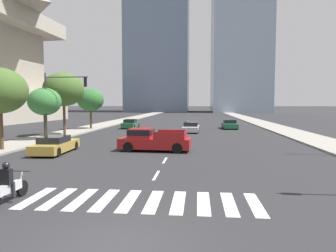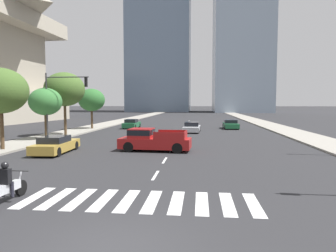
{
  "view_description": "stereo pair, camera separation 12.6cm",
  "coord_description": "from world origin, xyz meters",
  "px_view_note": "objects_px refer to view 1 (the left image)",
  "views": [
    {
      "loc": [
        2.02,
        -7.07,
        3.54
      ],
      "look_at": [
        0.0,
        13.67,
        2.0
      ],
      "focal_mm": 32.75,
      "sensor_mm": 36.0,
      "label": 1
    },
    {
      "loc": [
        2.15,
        -7.06,
        3.54
      ],
      "look_at": [
        0.0,
        13.67,
        2.0
      ],
      "focal_mm": 32.75,
      "sensor_mm": 36.0,
      "label": 2
    }
  ],
  "objects_px": {
    "pickup_truck": "(152,140)",
    "street_tree_third": "(64,89)",
    "traffic_signal_far": "(61,94)",
    "sedan_green_0": "(131,124)",
    "sedan_silver_1": "(191,127)",
    "street_tree_second": "(45,102)",
    "motorcycle_lead": "(8,186)",
    "street_tree_nearest": "(0,91)",
    "street_tree_fourth": "(91,100)",
    "sedan_gold_3": "(55,145)",
    "sedan_green_2": "(230,125)"
  },
  "relations": [
    {
      "from": "street_tree_third",
      "to": "sedan_silver_1",
      "type": "bearing_deg",
      "value": 23.31
    },
    {
      "from": "pickup_truck",
      "to": "street_tree_third",
      "type": "relative_size",
      "value": 0.8
    },
    {
      "from": "pickup_truck",
      "to": "street_tree_third",
      "type": "distance_m",
      "value": 15.17
    },
    {
      "from": "sedan_green_0",
      "to": "street_tree_third",
      "type": "bearing_deg",
      "value": 156.79
    },
    {
      "from": "sedan_silver_1",
      "to": "street_tree_fourth",
      "type": "relative_size",
      "value": 0.89
    },
    {
      "from": "street_tree_third",
      "to": "traffic_signal_far",
      "type": "bearing_deg",
      "value": -68.52
    },
    {
      "from": "motorcycle_lead",
      "to": "street_tree_second",
      "type": "xyz_separation_m",
      "value": [
        -7.73,
        17.63,
        3.11
      ]
    },
    {
      "from": "sedan_silver_1",
      "to": "street_tree_third",
      "type": "bearing_deg",
      "value": -63.7
    },
    {
      "from": "motorcycle_lead",
      "to": "traffic_signal_far",
      "type": "distance_m",
      "value": 18.47
    },
    {
      "from": "motorcycle_lead",
      "to": "street_tree_third",
      "type": "distance_m",
      "value": 23.58
    },
    {
      "from": "street_tree_fourth",
      "to": "traffic_signal_far",
      "type": "bearing_deg",
      "value": -81.87
    },
    {
      "from": "sedan_green_0",
      "to": "sedan_green_2",
      "type": "relative_size",
      "value": 1.02
    },
    {
      "from": "street_tree_nearest",
      "to": "street_tree_fourth",
      "type": "height_order",
      "value": "street_tree_nearest"
    },
    {
      "from": "sedan_gold_3",
      "to": "street_tree_third",
      "type": "relative_size",
      "value": 0.72
    },
    {
      "from": "street_tree_nearest",
      "to": "street_tree_third",
      "type": "height_order",
      "value": "street_tree_third"
    },
    {
      "from": "sedan_silver_1",
      "to": "street_tree_second",
      "type": "height_order",
      "value": "street_tree_second"
    },
    {
      "from": "pickup_truck",
      "to": "traffic_signal_far",
      "type": "bearing_deg",
      "value": -23.94
    },
    {
      "from": "motorcycle_lead",
      "to": "pickup_truck",
      "type": "distance_m",
      "value": 12.74
    },
    {
      "from": "motorcycle_lead",
      "to": "street_tree_second",
      "type": "bearing_deg",
      "value": 25.57
    },
    {
      "from": "sedan_gold_3",
      "to": "traffic_signal_far",
      "type": "distance_m",
      "value": 7.84
    },
    {
      "from": "sedan_green_2",
      "to": "street_tree_third",
      "type": "bearing_deg",
      "value": -59.13
    },
    {
      "from": "street_tree_nearest",
      "to": "street_tree_third",
      "type": "distance_m",
      "value": 10.78
    },
    {
      "from": "sedan_green_0",
      "to": "sedan_silver_1",
      "type": "bearing_deg",
      "value": -120.15
    },
    {
      "from": "motorcycle_lead",
      "to": "sedan_green_2",
      "type": "xyz_separation_m",
      "value": [
        11.19,
        33.45,
        -0.0
      ]
    },
    {
      "from": "pickup_truck",
      "to": "street_tree_nearest",
      "type": "distance_m",
      "value": 11.68
    },
    {
      "from": "street_tree_second",
      "to": "traffic_signal_far",
      "type": "bearing_deg",
      "value": -15.79
    },
    {
      "from": "pickup_truck",
      "to": "traffic_signal_far",
      "type": "height_order",
      "value": "traffic_signal_far"
    },
    {
      "from": "motorcycle_lead",
      "to": "street_tree_fourth",
      "type": "bearing_deg",
      "value": 16.29
    },
    {
      "from": "sedan_silver_1",
      "to": "pickup_truck",
      "type": "bearing_deg",
      "value": -6.56
    },
    {
      "from": "sedan_silver_1",
      "to": "sedan_green_2",
      "type": "distance_m",
      "value": 7.83
    },
    {
      "from": "street_tree_third",
      "to": "street_tree_fourth",
      "type": "xyz_separation_m",
      "value": [
        -0.0,
        8.28,
        -1.05
      ]
    },
    {
      "from": "sedan_green_0",
      "to": "sedan_silver_1",
      "type": "distance_m",
      "value": 10.17
    },
    {
      "from": "sedan_green_2",
      "to": "street_tree_fourth",
      "type": "bearing_deg",
      "value": -80.7
    },
    {
      "from": "sedan_gold_3",
      "to": "pickup_truck",
      "type": "bearing_deg",
      "value": -78.89
    },
    {
      "from": "sedan_green_0",
      "to": "motorcycle_lead",
      "type": "bearing_deg",
      "value": -174.48
    },
    {
      "from": "sedan_silver_1",
      "to": "traffic_signal_far",
      "type": "bearing_deg",
      "value": -45.0
    },
    {
      "from": "sedan_silver_1",
      "to": "street_tree_second",
      "type": "distance_m",
      "value": 17.21
    },
    {
      "from": "sedan_gold_3",
      "to": "traffic_signal_far",
      "type": "bearing_deg",
      "value": 18.61
    },
    {
      "from": "traffic_signal_far",
      "to": "street_tree_fourth",
      "type": "height_order",
      "value": "traffic_signal_far"
    },
    {
      "from": "sedan_green_0",
      "to": "traffic_signal_far",
      "type": "relative_size",
      "value": 0.73
    },
    {
      "from": "sedan_green_2",
      "to": "street_tree_third",
      "type": "height_order",
      "value": "street_tree_third"
    },
    {
      "from": "sedan_green_2",
      "to": "street_tree_fourth",
      "type": "distance_m",
      "value": 19.51
    },
    {
      "from": "street_tree_nearest",
      "to": "sedan_green_0",
      "type": "bearing_deg",
      "value": 77.43
    },
    {
      "from": "motorcycle_lead",
      "to": "sedan_gold_3",
      "type": "relative_size",
      "value": 0.45
    },
    {
      "from": "pickup_truck",
      "to": "sedan_gold_3",
      "type": "xyz_separation_m",
      "value": [
        -6.7,
        -1.61,
        -0.24
      ]
    },
    {
      "from": "sedan_green_2",
      "to": "street_tree_second",
      "type": "distance_m",
      "value": 24.85
    },
    {
      "from": "sedan_green_0",
      "to": "street_tree_third",
      "type": "height_order",
      "value": "street_tree_third"
    },
    {
      "from": "pickup_truck",
      "to": "street_tree_second",
      "type": "height_order",
      "value": "street_tree_second"
    },
    {
      "from": "motorcycle_lead",
      "to": "street_tree_second",
      "type": "height_order",
      "value": "street_tree_second"
    },
    {
      "from": "motorcycle_lead",
      "to": "sedan_green_2",
      "type": "height_order",
      "value": "motorcycle_lead"
    }
  ]
}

